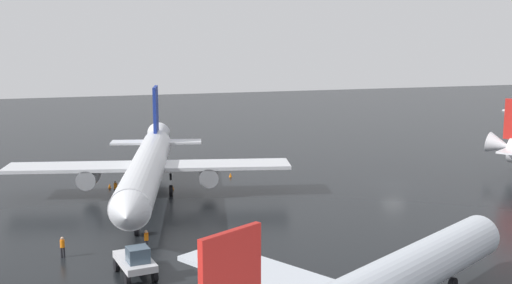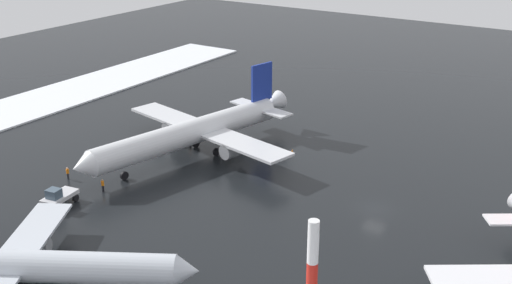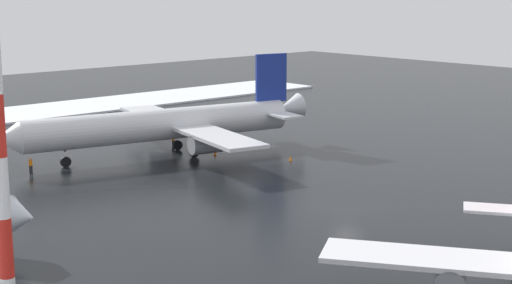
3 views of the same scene
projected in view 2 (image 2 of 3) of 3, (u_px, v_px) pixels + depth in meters
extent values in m
plane|color=black|center=(375.00, 209.00, 76.37)|extent=(240.00, 240.00, 0.00)
cube|color=white|center=(12.00, 111.00, 110.30)|extent=(14.00, 116.00, 0.29)
cylinder|color=silver|center=(188.00, 133.00, 90.01)|extent=(10.17, 31.27, 3.54)
cone|color=silver|center=(82.00, 167.00, 78.96)|extent=(3.82, 3.16, 3.36)
cone|color=silver|center=(273.00, 103.00, 100.97)|extent=(3.74, 4.28, 3.44)
cube|color=silver|center=(247.00, 145.00, 86.51)|extent=(14.20, 7.38, 0.37)
cylinder|color=gray|center=(233.00, 149.00, 87.92)|extent=(2.79, 3.90, 2.08)
cube|color=silver|center=(169.00, 116.00, 97.83)|extent=(14.20, 7.38, 0.37)
cylinder|color=gray|center=(175.00, 127.00, 96.49)|extent=(2.79, 3.90, 2.08)
cube|color=navy|center=(262.00, 82.00, 97.94)|extent=(1.26, 4.15, 5.83)
cube|color=silver|center=(275.00, 113.00, 97.20)|extent=(5.46, 3.72, 0.25)
cube|color=silver|center=(247.00, 104.00, 101.34)|extent=(5.46, 3.72, 0.25)
cylinder|color=black|center=(123.00, 165.00, 83.42)|extent=(0.25, 0.25, 0.73)
cylinder|color=black|center=(124.00, 176.00, 83.96)|extent=(0.60, 1.20, 1.15)
cylinder|color=black|center=(216.00, 142.00, 91.10)|extent=(0.25, 0.25, 0.73)
cylinder|color=black|center=(216.00, 152.00, 91.65)|extent=(0.60, 1.20, 1.15)
cylinder|color=black|center=(196.00, 134.00, 94.14)|extent=(0.25, 0.25, 0.73)
cylinder|color=black|center=(196.00, 144.00, 94.69)|extent=(0.60, 1.20, 1.15)
cube|color=white|center=(495.00, 278.00, 57.44)|extent=(12.00, 9.83, 0.33)
cube|color=white|center=(507.00, 220.00, 66.37)|extent=(4.92, 4.36, 0.22)
cylinder|color=silver|center=(34.00, 266.00, 58.93)|extent=(24.33, 15.71, 2.99)
cone|color=silver|center=(188.00, 271.00, 58.22)|extent=(3.24, 3.51, 2.84)
cube|color=silver|center=(36.00, 230.00, 65.86)|extent=(9.04, 11.83, 0.32)
cylinder|color=gray|center=(35.00, 246.00, 64.52)|extent=(3.46, 3.01, 1.76)
cylinder|color=black|center=(134.00, 282.00, 58.95)|extent=(0.21, 0.21, 0.61)
cylinder|color=black|center=(17.00, 266.00, 61.34)|extent=(0.21, 0.21, 0.61)
cylinder|color=black|center=(19.00, 278.00, 61.80)|extent=(0.99, 0.75, 0.97)
cube|color=silver|center=(60.00, 197.00, 76.85)|extent=(2.86, 4.87, 0.50)
cube|color=#3F5160|center=(54.00, 194.00, 75.77)|extent=(1.69, 1.61, 1.10)
cylinder|color=black|center=(58.00, 209.00, 75.35)|extent=(0.45, 0.94, 0.90)
cylinder|color=black|center=(45.00, 206.00, 76.11)|extent=(0.45, 0.94, 0.90)
cylinder|color=black|center=(76.00, 198.00, 78.08)|extent=(0.45, 0.94, 0.90)
cylinder|color=black|center=(63.00, 195.00, 78.85)|extent=(0.45, 0.94, 0.90)
cylinder|color=black|center=(104.00, 188.00, 80.71)|extent=(0.16, 0.16, 0.85)
cylinder|color=black|center=(102.00, 189.00, 80.55)|extent=(0.16, 0.16, 0.85)
cylinder|color=orange|center=(103.00, 183.00, 80.36)|extent=(0.36, 0.36, 0.62)
sphere|color=tan|center=(102.00, 180.00, 80.21)|extent=(0.24, 0.24, 0.24)
cylinder|color=black|center=(191.00, 142.00, 95.68)|extent=(0.16, 0.16, 0.85)
cylinder|color=black|center=(190.00, 142.00, 95.79)|extent=(0.16, 0.16, 0.85)
cylinder|color=orange|center=(190.00, 137.00, 95.47)|extent=(0.36, 0.36, 0.62)
sphere|color=tan|center=(190.00, 135.00, 95.31)|extent=(0.24, 0.24, 0.24)
cylinder|color=black|center=(68.00, 176.00, 84.05)|extent=(0.16, 0.16, 0.85)
cylinder|color=black|center=(68.00, 176.00, 84.18)|extent=(0.16, 0.16, 0.85)
cylinder|color=orange|center=(67.00, 171.00, 83.85)|extent=(0.36, 0.36, 0.62)
sphere|color=tan|center=(67.00, 168.00, 83.70)|extent=(0.24, 0.24, 0.24)
cylinder|color=red|center=(312.00, 283.00, 39.19)|extent=(0.70, 0.70, 2.86)
cylinder|color=white|center=(313.00, 242.00, 38.15)|extent=(0.70, 0.70, 2.86)
cone|color=orange|center=(230.00, 149.00, 93.46)|extent=(0.36, 0.36, 0.55)
cone|color=orange|center=(204.00, 135.00, 99.05)|extent=(0.36, 0.36, 0.55)
cone|color=orange|center=(292.00, 151.00, 92.77)|extent=(0.36, 0.36, 0.55)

